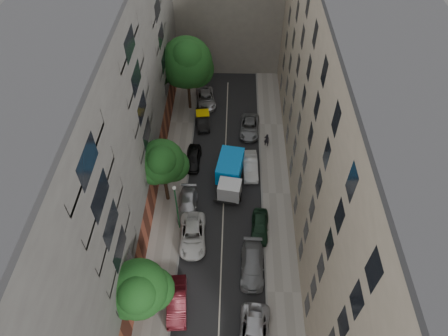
{
  "coord_description": "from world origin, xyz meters",
  "views": [
    {
      "loc": [
        0.77,
        -26.57,
        32.88
      ],
      "look_at": [
        0.07,
        -1.91,
        6.0
      ],
      "focal_mm": 32.0,
      "sensor_mm": 36.0,
      "label": 1
    }
  ],
  "objects_px": {
    "car_left_4": "(193,158)",
    "pedestrian": "(267,140)",
    "car_right_4": "(249,127)",
    "tree_far": "(188,64)",
    "lamp_post": "(176,203)",
    "car_right_2": "(260,226)",
    "tree_near": "(140,291)",
    "car_right_0": "(254,336)",
    "car_right_3": "(250,166)",
    "tarp_truck": "(230,174)",
    "tree_mid": "(163,163)",
    "car_right_1": "(252,265)",
    "car_left_1": "(177,301)",
    "car_left_2": "(193,235)",
    "car_left_5": "(203,120)",
    "car_left_3": "(188,205)",
    "car_left_6": "(206,98)"
  },
  "relations": [
    {
      "from": "car_left_5",
      "to": "car_right_0",
      "type": "height_order",
      "value": "car_right_0"
    },
    {
      "from": "car_left_6",
      "to": "tree_far",
      "type": "height_order",
      "value": "tree_far"
    },
    {
      "from": "car_right_1",
      "to": "tree_mid",
      "type": "bearing_deg",
      "value": 139.71
    },
    {
      "from": "car_right_2",
      "to": "car_left_3",
      "type": "bearing_deg",
      "value": 165.56
    },
    {
      "from": "tarp_truck",
      "to": "tree_mid",
      "type": "xyz_separation_m",
      "value": [
        -6.31,
        -2.46,
        4.03
      ]
    },
    {
      "from": "tarp_truck",
      "to": "car_right_0",
      "type": "xyz_separation_m",
      "value": [
        2.2,
        -16.35,
        -0.81
      ]
    },
    {
      "from": "car_left_2",
      "to": "car_right_2",
      "type": "xyz_separation_m",
      "value": [
        6.4,
        1.2,
        -0.03
      ]
    },
    {
      "from": "car_left_5",
      "to": "tree_near",
      "type": "bearing_deg",
      "value": -104.72
    },
    {
      "from": "car_right_0",
      "to": "car_right_1",
      "type": "height_order",
      "value": "car_right_0"
    },
    {
      "from": "car_left_1",
      "to": "car_right_4",
      "type": "relative_size",
      "value": 0.96
    },
    {
      "from": "car_right_3",
      "to": "car_left_1",
      "type": "bearing_deg",
      "value": -114.66
    },
    {
      "from": "car_left_4",
      "to": "tree_mid",
      "type": "xyz_separation_m",
      "value": [
        -2.11,
        -5.47,
        4.87
      ]
    },
    {
      "from": "tree_far",
      "to": "tree_near",
      "type": "bearing_deg",
      "value": -92.4
    },
    {
      "from": "car_left_2",
      "to": "tree_far",
      "type": "distance_m",
      "value": 20.65
    },
    {
      "from": "car_left_2",
      "to": "tree_near",
      "type": "height_order",
      "value": "tree_near"
    },
    {
      "from": "tarp_truck",
      "to": "car_left_2",
      "type": "xyz_separation_m",
      "value": [
        -3.4,
        -7.15,
        -0.82
      ]
    },
    {
      "from": "car_left_4",
      "to": "tree_near",
      "type": "height_order",
      "value": "tree_near"
    },
    {
      "from": "car_left_6",
      "to": "car_right_4",
      "type": "distance_m",
      "value": 7.81
    },
    {
      "from": "lamp_post",
      "to": "pedestrian",
      "type": "distance_m",
      "value": 15.13
    },
    {
      "from": "tree_near",
      "to": "lamp_post",
      "type": "relative_size",
      "value": 1.2
    },
    {
      "from": "car_left_1",
      "to": "car_left_5",
      "type": "xyz_separation_m",
      "value": [
        0.68,
        23.33,
        -0.07
      ]
    },
    {
      "from": "car_right_0",
      "to": "car_right_3",
      "type": "distance_m",
      "value": 18.32
    },
    {
      "from": "car_left_3",
      "to": "pedestrian",
      "type": "bearing_deg",
      "value": 47.4
    },
    {
      "from": "car_left_6",
      "to": "pedestrian",
      "type": "relative_size",
      "value": 2.91
    },
    {
      "from": "car_right_0",
      "to": "car_right_2",
      "type": "relative_size",
      "value": 1.3
    },
    {
      "from": "car_left_4",
      "to": "car_right_4",
      "type": "xyz_separation_m",
      "value": [
        6.4,
        5.44,
        -0.04
      ]
    },
    {
      "from": "tree_mid",
      "to": "car_left_3",
      "type": "bearing_deg",
      "value": -27.4
    },
    {
      "from": "car_right_1",
      "to": "car_right_3",
      "type": "height_order",
      "value": "car_right_3"
    },
    {
      "from": "tree_near",
      "to": "tree_far",
      "type": "bearing_deg",
      "value": 87.6
    },
    {
      "from": "car_left_1",
      "to": "car_left_2",
      "type": "distance_m",
      "value": 6.6
    },
    {
      "from": "car_left_1",
      "to": "car_left_5",
      "type": "relative_size",
      "value": 1.1
    },
    {
      "from": "car_left_4",
      "to": "tree_far",
      "type": "xyz_separation_m",
      "value": [
        -1.07,
        9.53,
        5.94
      ]
    },
    {
      "from": "car_left_4",
      "to": "car_right_1",
      "type": "distance_m",
      "value": 14.63
    },
    {
      "from": "tree_far",
      "to": "lamp_post",
      "type": "distance_m",
      "value": 18.65
    },
    {
      "from": "lamp_post",
      "to": "car_right_2",
      "type": "bearing_deg",
      "value": -0.27
    },
    {
      "from": "car_right_3",
      "to": "tree_near",
      "type": "height_order",
      "value": "tree_near"
    },
    {
      "from": "car_left_6",
      "to": "lamp_post",
      "type": "distance_m",
      "value": 20.13
    },
    {
      "from": "lamp_post",
      "to": "car_left_4",
      "type": "bearing_deg",
      "value": 86.15
    },
    {
      "from": "tarp_truck",
      "to": "pedestrian",
      "type": "relative_size",
      "value": 3.74
    },
    {
      "from": "car_left_5",
      "to": "lamp_post",
      "type": "distance_m",
      "value": 15.94
    },
    {
      "from": "car_right_0",
      "to": "lamp_post",
      "type": "relative_size",
      "value": 0.85
    },
    {
      "from": "car_right_2",
      "to": "car_right_4",
      "type": "xyz_separation_m",
      "value": [
        -0.8,
        14.4,
        -0.03
      ]
    },
    {
      "from": "tree_mid",
      "to": "tarp_truck",
      "type": "bearing_deg",
      "value": 21.28
    },
    {
      "from": "car_right_2",
      "to": "tree_near",
      "type": "relative_size",
      "value": 0.55
    },
    {
      "from": "car_right_4",
      "to": "tree_far",
      "type": "xyz_separation_m",
      "value": [
        -7.47,
        4.09,
        5.98
      ]
    },
    {
      "from": "car_left_1",
      "to": "car_left_3",
      "type": "height_order",
      "value": "car_left_1"
    },
    {
      "from": "car_left_4",
      "to": "pedestrian",
      "type": "distance_m",
      "value": 8.86
    },
    {
      "from": "car_right_4",
      "to": "tree_far",
      "type": "bearing_deg",
      "value": 154.86
    },
    {
      "from": "car_left_3",
      "to": "car_left_5",
      "type": "distance_m",
      "value": 13.19
    },
    {
      "from": "car_left_1",
      "to": "tree_far",
      "type": "height_order",
      "value": "tree_far"
    }
  ]
}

